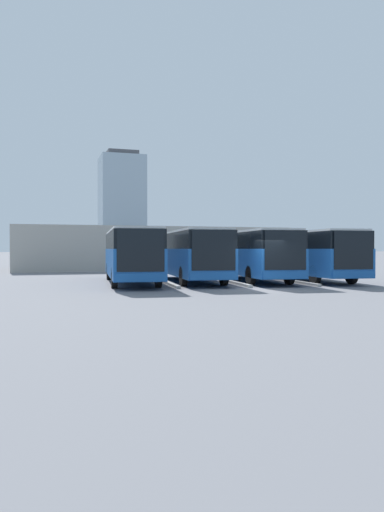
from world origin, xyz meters
TOP-DOWN VIEW (x-y plane):
  - ground_plane at (0.00, 0.00)m, footprint 600.00×600.00m
  - bus_0 at (-5.71, -5.33)m, footprint 3.73×12.03m
  - curb_divider_0 at (-3.81, -3.58)m, footprint 0.92×6.92m
  - bus_1 at (-1.90, -5.79)m, footprint 3.73×12.03m
  - curb_divider_1 at (-0.00, -4.04)m, footprint 0.92×6.92m
  - bus_2 at (1.91, -6.22)m, footprint 3.73×12.03m
  - curb_divider_2 at (3.81, -4.47)m, footprint 0.92×6.92m
  - bus_3 at (5.71, -5.91)m, footprint 3.73×12.03m
  - station_building at (0.00, -26.48)m, footprint 26.49×13.18m
  - office_tower at (-28.36, -220.01)m, footprint 20.96×20.96m

SIDE VIEW (x-z plane):
  - ground_plane at x=0.00m, z-range 0.00..0.00m
  - curb_divider_0 at x=-3.81m, z-range 0.00..0.15m
  - curb_divider_1 at x=0.00m, z-range 0.00..0.15m
  - curb_divider_2 at x=3.81m, z-range 0.00..0.15m
  - bus_0 at x=-5.71m, z-range 0.19..3.33m
  - bus_1 at x=-1.90m, z-range 0.19..3.33m
  - bus_2 at x=1.91m, z-range 0.19..3.33m
  - bus_3 at x=5.71m, z-range 0.19..3.33m
  - station_building at x=0.00m, z-range 0.03..4.18m
  - office_tower at x=-28.36m, z-range -0.60..48.77m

